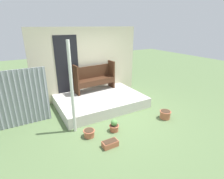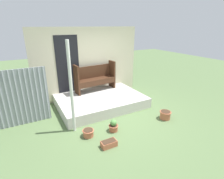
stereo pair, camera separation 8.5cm
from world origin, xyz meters
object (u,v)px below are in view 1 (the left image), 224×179
support_post (72,89)px  flower_pot_right (165,114)px  bench (94,77)px  planter_box_rect (110,144)px  flower_pot_middle (114,126)px  flower_pot_left (89,133)px

support_post → flower_pot_right: 2.86m
bench → flower_pot_right: 2.82m
planter_box_rect → bench: bearing=72.5°
bench → flower_pot_middle: bearing=-106.8°
flower_pot_right → planter_box_rect: size_ratio=0.94×
flower_pot_middle → flower_pot_right: (1.68, -0.18, -0.01)m
flower_pot_left → flower_pot_middle: 0.68m
support_post → planter_box_rect: bearing=-63.8°
flower_pot_right → planter_box_rect: flower_pot_right is taller
flower_pot_left → planter_box_rect: (0.28, -0.59, -0.03)m
bench → planter_box_rect: bearing=-112.4°
bench → flower_pot_right: size_ratio=4.54×
flower_pot_middle → flower_pot_left: bearing=172.4°
bench → flower_pot_left: (-1.15, -2.19, -0.76)m
support_post → planter_box_rect: size_ratio=6.45×
flower_pot_left → flower_pot_right: size_ratio=0.87×
support_post → bench: 2.26m
flower_pot_left → flower_pot_middle: bearing=-7.6°
support_post → flower_pot_right: support_post is taller
support_post → flower_pot_left: (0.23, -0.42, -1.07)m
flower_pot_right → planter_box_rect: (-2.07, -0.33, -0.06)m
flower_pot_right → support_post: bearing=165.0°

